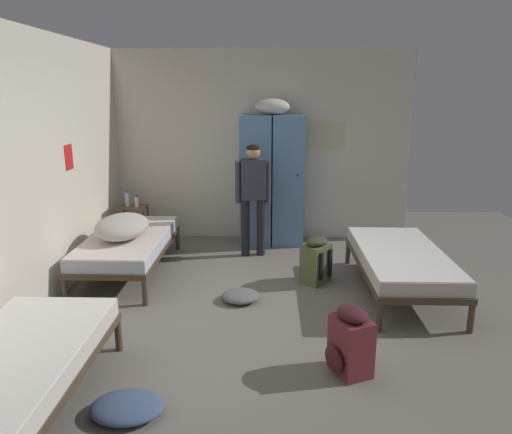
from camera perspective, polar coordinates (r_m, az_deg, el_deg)
ground_plane at (r=4.88m, az=-0.09°, el=-11.68°), size 8.78×8.78×0.00m
room_backdrop at (r=5.81m, az=-11.68°, el=6.55°), size 4.37×5.54×2.76m
locker_bank at (r=6.94m, az=1.87°, el=4.69°), size 0.90×0.55×2.07m
shelf_unit at (r=7.19m, az=-14.22°, el=-0.50°), size 0.38×0.30×0.57m
bed_right at (r=5.52m, az=16.72°, el=-4.85°), size 0.90×1.90×0.49m
bed_left_rear at (r=6.05m, az=-14.85°, el=-3.03°), size 0.90×1.90×0.49m
bed_left_front at (r=3.72m, az=-27.01°, el=-15.73°), size 0.90×1.90×0.49m
bedding_heap at (r=5.89m, az=-15.52°, el=-1.08°), size 0.60×0.86×0.27m
person_traveler at (r=6.38m, az=-0.34°, el=3.23°), size 0.47×0.24×1.50m
water_bottle at (r=7.16m, az=-14.96°, el=2.07°), size 0.06×0.06×0.23m
lotion_bottle at (r=7.06m, az=-13.92°, el=1.78°), size 0.05×0.05×0.17m
backpack_maroon at (r=3.96m, az=11.04°, el=-14.34°), size 0.40×0.39×0.55m
backpack_olive at (r=5.65m, az=7.02°, el=-5.20°), size 0.42×0.41×0.55m
clothes_pile_grey at (r=5.20m, az=-1.84°, el=-9.30°), size 0.40×0.38×0.11m
clothes_pile_denim at (r=3.67m, az=-14.97°, el=-20.87°), size 0.51×0.40×0.12m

